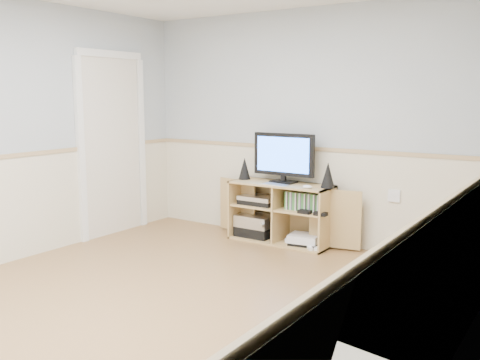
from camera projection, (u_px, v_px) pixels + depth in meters
name	position (u px, v px, depth m)	size (l,w,h in m)	color
room	(172.00, 145.00, 4.05)	(4.04, 4.54, 2.54)	#AB834C
media_cabinet	(283.00, 211.00, 5.84)	(1.75, 0.42, 0.65)	tan
monitor	(284.00, 156.00, 5.74)	(0.71, 0.18, 0.54)	black
speaker_left	(245.00, 168.00, 6.01)	(0.13, 0.13, 0.25)	black
speaker_right	(328.00, 175.00, 5.45)	(0.14, 0.14, 0.26)	black
keyboard	(276.00, 185.00, 5.62)	(0.29, 0.12, 0.01)	silver
mouse	(307.00, 187.00, 5.42)	(0.10, 0.06, 0.04)	white
av_components	(257.00, 219.00, 5.98)	(0.50, 0.30, 0.47)	black
game_consoles	(304.00, 240.00, 5.67)	(0.46, 0.30, 0.11)	white
game_cases	(305.00, 202.00, 5.59)	(0.42, 0.14, 0.19)	#3F8C3F
wall_outlet	(394.00, 196.00, 5.30)	(0.12, 0.03, 0.12)	white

